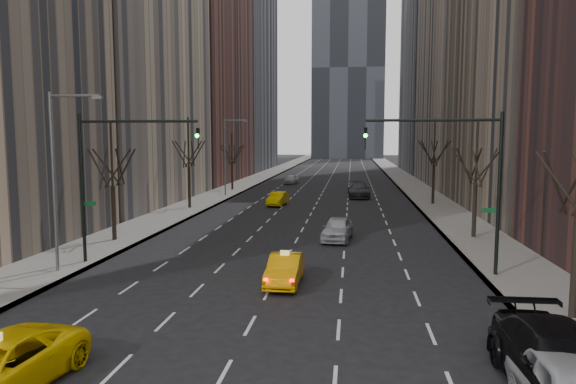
% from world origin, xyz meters
% --- Properties ---
extents(ground, '(400.00, 400.00, 0.00)m').
position_xyz_m(ground, '(0.00, 0.00, 0.00)').
color(ground, black).
rests_on(ground, ground).
extents(sidewalk_left, '(4.50, 320.00, 0.15)m').
position_xyz_m(sidewalk_left, '(-12.25, 70.00, 0.07)').
color(sidewalk_left, slate).
rests_on(sidewalk_left, ground).
extents(sidewalk_right, '(4.50, 320.00, 0.15)m').
position_xyz_m(sidewalk_right, '(12.25, 70.00, 0.07)').
color(sidewalk_right, slate).
rests_on(sidewalk_right, ground).
extents(bld_left_far, '(14.00, 28.00, 44.00)m').
position_xyz_m(bld_left_far, '(-21.50, 66.00, 22.00)').
color(bld_left_far, brown).
rests_on(bld_left_far, ground).
extents(bld_left_deep, '(14.00, 30.00, 60.00)m').
position_xyz_m(bld_left_deep, '(-21.50, 96.00, 30.00)').
color(bld_left_deep, slate).
rests_on(bld_left_deep, ground).
extents(bld_right_far, '(14.00, 28.00, 50.00)m').
position_xyz_m(bld_right_far, '(21.50, 64.00, 25.00)').
color(bld_right_far, tan).
rests_on(bld_right_far, ground).
extents(bld_right_deep, '(14.00, 30.00, 58.00)m').
position_xyz_m(bld_right_deep, '(21.50, 95.00, 29.00)').
color(bld_right_deep, slate).
rests_on(bld_right_deep, ground).
extents(tree_lw_b, '(3.36, 3.50, 7.82)m').
position_xyz_m(tree_lw_b, '(-12.00, 18.00, 3.72)').
color(tree_lw_b, black).
rests_on(tree_lw_b, ground).
extents(tree_lw_c, '(3.36, 3.50, 8.74)m').
position_xyz_m(tree_lw_c, '(-12.00, 34.00, 4.04)').
color(tree_lw_c, black).
rests_on(tree_lw_c, ground).
extents(tree_lw_d, '(3.36, 3.50, 7.36)m').
position_xyz_m(tree_lw_d, '(-12.00, 52.00, 3.56)').
color(tree_lw_d, black).
rests_on(tree_lw_d, ground).
extents(tree_rw_b, '(3.36, 3.50, 7.82)m').
position_xyz_m(tree_rw_b, '(12.00, 22.00, 3.72)').
color(tree_rw_b, black).
rests_on(tree_rw_b, ground).
extents(tree_rw_c, '(3.36, 3.50, 8.74)m').
position_xyz_m(tree_rw_c, '(12.00, 40.00, 4.04)').
color(tree_rw_c, black).
rests_on(tree_rw_c, ground).
extents(traffic_mast_left, '(6.69, 0.39, 8.00)m').
position_xyz_m(traffic_mast_left, '(-9.11, 12.00, 5.49)').
color(traffic_mast_left, black).
rests_on(traffic_mast_left, ground).
extents(traffic_mast_right, '(6.69, 0.39, 8.00)m').
position_xyz_m(traffic_mast_right, '(9.11, 12.00, 5.49)').
color(traffic_mast_right, black).
rests_on(traffic_mast_right, ground).
extents(streetlight_near, '(2.83, 0.22, 9.00)m').
position_xyz_m(streetlight_near, '(-10.84, 10.00, 5.62)').
color(streetlight_near, slate).
rests_on(streetlight_near, ground).
extents(streetlight_far, '(2.83, 0.22, 9.00)m').
position_xyz_m(streetlight_far, '(-10.84, 45.00, 5.62)').
color(streetlight_far, slate).
rests_on(streetlight_far, ground).
extents(taxi_sedan, '(1.50, 4.22, 1.39)m').
position_xyz_m(taxi_sedan, '(0.57, 9.54, 0.69)').
color(taxi_sedan, '#E99904').
rests_on(taxi_sedan, ground).
extents(silver_sedan_ahead, '(2.32, 4.75, 1.56)m').
position_xyz_m(silver_sedan_ahead, '(2.73, 20.38, 0.78)').
color(silver_sedan_ahead, '#AEB0B6').
rests_on(silver_sedan_ahead, ground).
extents(parked_suv_black, '(2.69, 6.43, 1.86)m').
position_xyz_m(parked_suv_black, '(9.20, -0.26, 0.93)').
color(parked_suv_black, black).
rests_on(parked_suv_black, ground).
extents(far_taxi, '(1.92, 4.32, 1.38)m').
position_xyz_m(far_taxi, '(-3.84, 37.63, 0.69)').
color(far_taxi, '#E6BD04').
rests_on(far_taxi, ground).
extents(far_suv_grey, '(2.63, 6.10, 1.75)m').
position_xyz_m(far_suv_grey, '(4.45, 45.90, 0.88)').
color(far_suv_grey, '#303036').
rests_on(far_suv_grey, ground).
extents(far_car_white, '(2.10, 4.22, 1.38)m').
position_xyz_m(far_car_white, '(-5.38, 62.48, 0.69)').
color(far_car_white, beige).
rests_on(far_car_white, ground).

